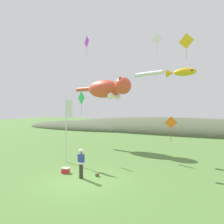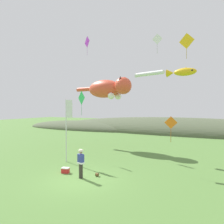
{
  "view_description": "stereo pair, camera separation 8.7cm",
  "coord_description": "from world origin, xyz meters",
  "px_view_note": "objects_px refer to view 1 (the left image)",
  "views": [
    {
      "loc": [
        7.66,
        -10.6,
        4.39
      ],
      "look_at": [
        0.0,
        4.0,
        3.99
      ],
      "focal_mm": 35.0,
      "sensor_mm": 36.0,
      "label": 1
    },
    {
      "loc": [
        7.73,
        -10.56,
        4.39
      ],
      "look_at": [
        0.0,
        4.0,
        3.99
      ],
      "focal_mm": 35.0,
      "sensor_mm": 36.0,
      "label": 2
    }
  ],
  "objects_px": {
    "kite_spool": "(97,175)",
    "picnic_cooler": "(66,170)",
    "festival_banner_pole": "(67,121)",
    "kite_diamond_violet": "(87,42)",
    "kite_tube_streamer": "(148,74)",
    "kite_diamond_green": "(81,98)",
    "kite_giant_cat": "(108,89)",
    "festival_attendant": "(81,163)",
    "kite_fish_windsock": "(181,72)",
    "kite_diamond_gold": "(186,41)",
    "kite_diamond_white": "(157,39)",
    "kite_diamond_orange": "(171,123)"
  },
  "relations": [
    {
      "from": "festival_attendant",
      "to": "kite_spool",
      "type": "height_order",
      "value": "festival_attendant"
    },
    {
      "from": "picnic_cooler",
      "to": "kite_diamond_gold",
      "type": "distance_m",
      "value": 15.23
    },
    {
      "from": "festival_banner_pole",
      "to": "kite_tube_streamer",
      "type": "xyz_separation_m",
      "value": [
        4.9,
        5.34,
        4.11
      ]
    },
    {
      "from": "kite_tube_streamer",
      "to": "kite_diamond_violet",
      "type": "distance_m",
      "value": 8.96
    },
    {
      "from": "kite_giant_cat",
      "to": "kite_diamond_green",
      "type": "height_order",
      "value": "kite_giant_cat"
    },
    {
      "from": "picnic_cooler",
      "to": "kite_giant_cat",
      "type": "height_order",
      "value": "kite_giant_cat"
    },
    {
      "from": "kite_tube_streamer",
      "to": "kite_diamond_green",
      "type": "relative_size",
      "value": 1.42
    },
    {
      "from": "kite_fish_windsock",
      "to": "kite_diamond_violet",
      "type": "relative_size",
      "value": 1.15
    },
    {
      "from": "festival_banner_pole",
      "to": "kite_diamond_green",
      "type": "xyz_separation_m",
      "value": [
        -0.05,
        1.95,
        1.89
      ]
    },
    {
      "from": "kite_spool",
      "to": "kite_giant_cat",
      "type": "bearing_deg",
      "value": 115.15
    },
    {
      "from": "kite_tube_streamer",
      "to": "kite_diamond_green",
      "type": "xyz_separation_m",
      "value": [
        -4.95,
        -3.39,
        -2.22
      ]
    },
    {
      "from": "kite_fish_windsock",
      "to": "kite_diamond_green",
      "type": "height_order",
      "value": "kite_fish_windsock"
    },
    {
      "from": "kite_spool",
      "to": "kite_diamond_green",
      "type": "height_order",
      "value": "kite_diamond_green"
    },
    {
      "from": "picnic_cooler",
      "to": "festival_banner_pole",
      "type": "distance_m",
      "value": 4.26
    },
    {
      "from": "kite_tube_streamer",
      "to": "kite_fish_windsock",
      "type": "bearing_deg",
      "value": 2.83
    },
    {
      "from": "kite_giant_cat",
      "to": "kite_diamond_orange",
      "type": "xyz_separation_m",
      "value": [
        8.24,
        -6.1,
        -3.08
      ]
    },
    {
      "from": "festival_banner_pole",
      "to": "kite_tube_streamer",
      "type": "height_order",
      "value": "kite_tube_streamer"
    },
    {
      "from": "kite_diamond_violet",
      "to": "kite_diamond_green",
      "type": "relative_size",
      "value": 1.05
    },
    {
      "from": "kite_spool",
      "to": "kite_giant_cat",
      "type": "height_order",
      "value": "kite_giant_cat"
    },
    {
      "from": "festival_banner_pole",
      "to": "kite_diamond_violet",
      "type": "height_order",
      "value": "kite_diamond_violet"
    },
    {
      "from": "kite_spool",
      "to": "kite_tube_streamer",
      "type": "bearing_deg",
      "value": 82.83
    },
    {
      "from": "kite_diamond_white",
      "to": "kite_tube_streamer",
      "type": "bearing_deg",
      "value": -96.69
    },
    {
      "from": "festival_attendant",
      "to": "kite_giant_cat",
      "type": "xyz_separation_m",
      "value": [
        -3.68,
        10.1,
        5.42
      ]
    },
    {
      "from": "kite_spool",
      "to": "kite_diamond_green",
      "type": "bearing_deg",
      "value": 135.77
    },
    {
      "from": "kite_giant_cat",
      "to": "kite_tube_streamer",
      "type": "relative_size",
      "value": 2.57
    },
    {
      "from": "festival_banner_pole",
      "to": "kite_diamond_orange",
      "type": "height_order",
      "value": "festival_banner_pole"
    },
    {
      "from": "kite_diamond_violet",
      "to": "kite_giant_cat",
      "type": "bearing_deg",
      "value": 11.87
    },
    {
      "from": "kite_fish_windsock",
      "to": "kite_diamond_gold",
      "type": "bearing_deg",
      "value": 86.47
    },
    {
      "from": "festival_attendant",
      "to": "kite_diamond_gold",
      "type": "height_order",
      "value": "kite_diamond_gold"
    },
    {
      "from": "festival_attendant",
      "to": "kite_diamond_violet",
      "type": "bearing_deg",
      "value": 122.4
    },
    {
      "from": "kite_tube_streamer",
      "to": "kite_diamond_violet",
      "type": "bearing_deg",
      "value": 168.75
    },
    {
      "from": "festival_banner_pole",
      "to": "kite_diamond_violet",
      "type": "relative_size",
      "value": 2.26
    },
    {
      "from": "kite_spool",
      "to": "kite_diamond_gold",
      "type": "height_order",
      "value": "kite_diamond_gold"
    },
    {
      "from": "kite_spool",
      "to": "festival_banner_pole",
      "type": "distance_m",
      "value": 5.44
    },
    {
      "from": "festival_attendant",
      "to": "kite_fish_windsock",
      "type": "height_order",
      "value": "kite_fish_windsock"
    },
    {
      "from": "kite_fish_windsock",
      "to": "kite_diamond_orange",
      "type": "xyz_separation_m",
      "value": [
        0.08,
        -4.2,
        -4.03
      ]
    },
    {
      "from": "kite_giant_cat",
      "to": "picnic_cooler",
      "type": "bearing_deg",
      "value": -77.47
    },
    {
      "from": "kite_spool",
      "to": "kite_diamond_white",
      "type": "height_order",
      "value": "kite_diamond_white"
    },
    {
      "from": "kite_spool",
      "to": "kite_diamond_violet",
      "type": "relative_size",
      "value": 0.1
    },
    {
      "from": "kite_spool",
      "to": "kite_diamond_green",
      "type": "distance_m",
      "value": 7.55
    },
    {
      "from": "kite_diamond_violet",
      "to": "kite_diamond_green",
      "type": "distance_m",
      "value": 8.62
    },
    {
      "from": "picnic_cooler",
      "to": "kite_diamond_violet",
      "type": "relative_size",
      "value": 0.25
    },
    {
      "from": "festival_banner_pole",
      "to": "kite_fish_windsock",
      "type": "height_order",
      "value": "kite_fish_windsock"
    },
    {
      "from": "kite_spool",
      "to": "kite_diamond_white",
      "type": "xyz_separation_m",
      "value": [
        1.14,
        9.19,
        10.82
      ]
    },
    {
      "from": "festival_attendant",
      "to": "kite_diamond_white",
      "type": "bearing_deg",
      "value": 79.48
    },
    {
      "from": "kite_giant_cat",
      "to": "kite_tube_streamer",
      "type": "xyz_separation_m",
      "value": [
        5.31,
        -2.04,
        1.0
      ]
    },
    {
      "from": "kite_tube_streamer",
      "to": "kite_diamond_white",
      "type": "relative_size",
      "value": 1.56
    },
    {
      "from": "kite_giant_cat",
      "to": "kite_diamond_gold",
      "type": "xyz_separation_m",
      "value": [
        8.26,
        -0.19,
        3.98
      ]
    },
    {
      "from": "kite_spool",
      "to": "picnic_cooler",
      "type": "distance_m",
      "value": 2.26
    },
    {
      "from": "kite_spool",
      "to": "kite_diamond_orange",
      "type": "height_order",
      "value": "kite_diamond_orange"
    }
  ]
}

